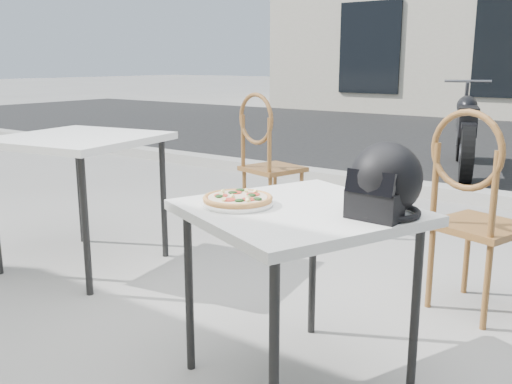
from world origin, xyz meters
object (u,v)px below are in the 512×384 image
Objects in this scene: helmet at (385,183)px; cafe_table_side at (78,148)px; cafe_chair_side at (266,153)px; cafe_table_main at (298,224)px; plate at (238,203)px; cafe_chair_main at (473,203)px; motorcycle at (465,132)px; pizza at (238,198)px.

helmet is 0.28× the size of cafe_table_side.
cafe_table_main is at bearing 143.65° from cafe_chair_side.
cafe_chair_main is (0.56, 1.17, -0.15)m from plate.
cafe_table_main is at bearing 88.74° from cafe_chair_main.
cafe_chair_side is at bearing -117.82° from motorcycle.
plate is 1.06× the size of helmet.
plate is 2.23m from cafe_chair_side.
pizza is at bearing -151.69° from cafe_table_main.
cafe_table_side is 0.49× the size of motorcycle.
pizza is 1.68m from cafe_table_side.
cafe_table_side is (-2.17, -0.69, 0.17)m from cafe_chair_main.
motorcycle is (-0.86, 5.05, -0.20)m from cafe_table_main.
cafe_table_main is 0.36m from helmet.
cafe_chair_main is 1.01× the size of cafe_chair_side.
cafe_table_side reaches higher than cafe_table_main.
pizza reaches higher than plate.
helmet reaches higher than plate.
cafe_table_side is at bearing 163.49° from pizza.
motorcycle reaches higher than plate.
cafe_chair_main reaches higher than cafe_chair_side.
helmet is at bearing 20.61° from pizza.
cafe_chair_side is 3.33m from motorcycle.
motorcycle reaches higher than pizza.
cafe_table_main is at bearing -162.09° from helmet.
cafe_table_side reaches higher than pizza.
plate is 0.30× the size of cafe_table_side.
cafe_chair_side reaches higher than cafe_table_side.
cafe_chair_side reaches higher than pizza.
plate is at bearing -101.17° from motorcycle.
motorcycle is at bearing 97.18° from plate.
cafe_table_side is 1.47m from cafe_chair_side.
cafe_table_main is 0.25m from pizza.
plate is at bearing -156.40° from helmet.
plate is 0.29× the size of cafe_chair_side.
motorcycle is at bearing -84.30° from cafe_chair_side.
cafe_table_main is 1.12m from cafe_chair_main.
plate is 5.21m from motorcycle.
cafe_table_side is at bearing 34.97° from cafe_chair_main.
cafe_table_side is 4.79m from motorcycle.
pizza is at bearing -156.41° from helmet.
helmet is at bearing -7.68° from cafe_table_side.
helmet is (0.51, 0.19, 0.11)m from plate.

